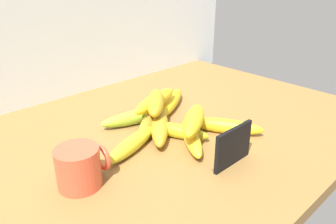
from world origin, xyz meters
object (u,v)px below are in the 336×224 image
(banana_8, at_px, (155,101))
(banana_10, at_px, (155,102))
(banana_2, at_px, (155,116))
(coffee_mug, at_px, (80,167))
(banana_7, at_px, (224,126))
(banana_3, at_px, (171,102))
(banana_5, at_px, (160,125))
(chalkboard_sign, at_px, (233,148))
(banana_6, at_px, (137,117))
(banana_0, at_px, (177,131))
(banana_9, at_px, (193,121))
(banana_4, at_px, (191,138))
(banana_1, at_px, (132,144))

(banana_8, xyz_separation_m, banana_10, (-0.01, -0.02, 0.00))
(banana_2, relative_size, banana_10, 1.32)
(coffee_mug, xyz_separation_m, banana_2, (0.27, 0.10, -0.02))
(banana_2, bearing_deg, banana_7, -60.69)
(banana_3, bearing_deg, banana_7, -92.67)
(banana_5, bearing_deg, banana_7, -43.07)
(chalkboard_sign, xyz_separation_m, banana_6, (-0.02, 0.29, -0.02))
(coffee_mug, bearing_deg, chalkboard_sign, -30.31)
(banana_0, bearing_deg, banana_9, -79.56)
(banana_4, relative_size, banana_10, 1.12)
(banana_0, distance_m, banana_10, 0.10)
(banana_3, bearing_deg, chalkboard_sign, -110.42)
(banana_4, distance_m, banana_10, 0.14)
(banana_9, bearing_deg, chalkboard_sign, -93.38)
(coffee_mug, bearing_deg, banana_1, 11.79)
(banana_4, xyz_separation_m, banana_6, (-0.02, 0.17, 0.00))
(banana_0, bearing_deg, banana_5, 106.90)
(banana_0, bearing_deg, coffee_mug, -178.52)
(coffee_mug, distance_m, banana_3, 0.40)
(banana_4, xyz_separation_m, banana_10, (0.01, 0.13, 0.04))
(banana_8, bearing_deg, banana_6, 151.91)
(banana_3, distance_m, banana_7, 0.20)
(banana_9, height_order, banana_10, banana_10)
(banana_3, bearing_deg, banana_2, -157.57)
(banana_6, relative_size, banana_10, 1.27)
(coffee_mug, bearing_deg, banana_6, 28.68)
(banana_7, bearing_deg, banana_8, 115.46)
(chalkboard_sign, height_order, banana_7, chalkboard_sign)
(banana_10, bearing_deg, banana_7, -58.28)
(banana_7, bearing_deg, coffee_mug, 171.20)
(banana_5, relative_size, banana_8, 1.16)
(coffee_mug, xyz_separation_m, banana_5, (0.25, 0.05, -0.02))
(banana_1, height_order, banana_4, same)
(chalkboard_sign, relative_size, banana_9, 0.70)
(banana_0, bearing_deg, banana_2, 81.81)
(banana_3, distance_m, banana_10, 0.12)
(banana_5, bearing_deg, banana_3, 35.74)
(banana_2, bearing_deg, banana_10, -121.10)
(banana_6, relative_size, banana_9, 1.25)
(chalkboard_sign, bearing_deg, banana_1, 122.69)
(banana_0, bearing_deg, banana_8, 77.31)
(chalkboard_sign, bearing_deg, banana_8, 85.23)
(chalkboard_sign, height_order, banana_6, chalkboard_sign)
(banana_0, xyz_separation_m, banana_7, (0.10, -0.06, 0.00))
(banana_0, distance_m, banana_9, 0.06)
(banana_5, xyz_separation_m, banana_6, (-0.01, 0.08, -0.00))
(banana_1, height_order, banana_6, banana_6)
(coffee_mug, height_order, banana_5, coffee_mug)
(banana_2, relative_size, banana_8, 1.13)
(banana_1, xyz_separation_m, banana_9, (0.12, -0.07, 0.04))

